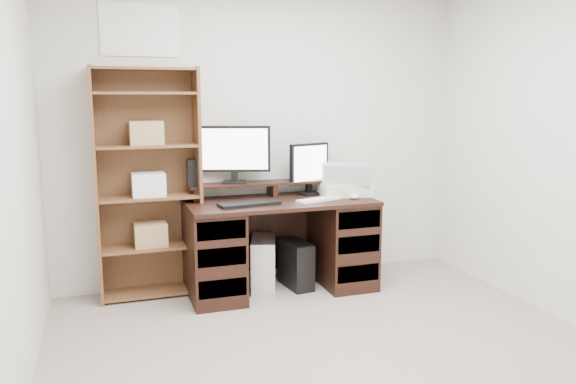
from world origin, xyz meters
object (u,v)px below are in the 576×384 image
desk (280,243)px  monitor_wide (234,151)px  tower_black (296,264)px  monitor_small (309,167)px  bookshelf (148,182)px  printer (345,189)px  tower_silver (263,263)px

desk → monitor_wide: (-0.31, 0.24, 0.74)m
desk → tower_black: size_ratio=3.71×
desk → monitor_wide: bearing=142.6°
monitor_small → tower_black: (-0.18, -0.17, -0.79)m
tower_black → bookshelf: bookshelf is taller
printer → tower_black: bearing=-172.7°
monitor_small → tower_black: 0.83m
bookshelf → monitor_small: bearing=-1.3°
monitor_small → bookshelf: (-1.33, 0.03, -0.07)m
printer → bookshelf: 1.61m
desk → tower_black: (0.14, 0.02, -0.20)m
tower_silver → tower_black: size_ratio=1.06×
monitor_wide → tower_black: (0.46, -0.22, -0.94)m
tower_black → bookshelf: 1.38m
printer → bookshelf: bearing=179.0°
printer → bookshelf: bookshelf is taller
desk → monitor_wide: size_ratio=2.60×
printer → tower_black: printer is taller
printer → tower_black: size_ratio=1.01×
desk → printer: printer is taller
monitor_small → bookshelf: bearing=159.5°
monitor_small → monitor_wide: bearing=155.6°
monitor_small → printer: monitor_small is taller
bookshelf → tower_black: bearing=-9.7°
desk → tower_black: bearing=6.2°
bookshelf → tower_silver: bearing=-10.3°
monitor_wide → tower_silver: bearing=-28.5°
monitor_small → tower_silver: 0.90m
desk → bookshelf: (-1.01, 0.21, 0.53)m
monitor_small → printer: size_ratio=1.06×
desk → tower_black: desk is taller
desk → printer: (0.59, 0.03, 0.41)m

